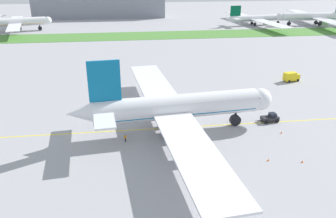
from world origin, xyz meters
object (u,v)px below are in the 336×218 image
airliner_foreground (175,107)px  traffic_cone_near_nose (269,159)px  service_truck_baggage_loader (291,77)px  parked_airliner_far_right (257,18)px  ground_crew_marshaller_front (125,137)px  traffic_cone_port_wing (282,132)px  parked_airliner_far_outer (315,17)px  ground_crew_wingwalker_port (183,118)px  pushback_tug (270,118)px  parked_airliner_far_centre (17,22)px  ground_crew_wingwalker_starboard (172,113)px  traffic_cone_starboard_wing (303,161)px

airliner_foreground → traffic_cone_near_nose: bearing=-42.8°
service_truck_baggage_loader → parked_airliner_far_right: parked_airliner_far_right is taller
ground_crew_marshaller_front → traffic_cone_port_wing: bearing=-0.8°
airliner_foreground → service_truck_baggage_loader: bearing=36.2°
parked_airliner_far_right → parked_airliner_far_outer: size_ratio=0.93×
ground_crew_marshaller_front → traffic_cone_near_nose: 30.94m
ground_crew_wingwalker_port → traffic_cone_near_nose: ground_crew_wingwalker_port is taller
pushback_tug → parked_airliner_far_centre: parked_airliner_far_centre is taller
traffic_cone_near_nose → ground_crew_wingwalker_port: bearing=124.0°
ground_crew_wingwalker_starboard → traffic_cone_starboard_wing: bearing=-48.4°
pushback_tug → ground_crew_marshaller_front: pushback_tug is taller
ground_crew_wingwalker_port → traffic_cone_starboard_wing: size_ratio=2.96×
traffic_cone_starboard_wing → traffic_cone_near_nose: bearing=167.3°
ground_crew_marshaller_front → service_truck_baggage_loader: 67.05m
pushback_tug → traffic_cone_near_nose: (-7.81, -18.04, -0.75)m
parked_airliner_far_right → parked_airliner_far_outer: parked_airliner_far_outer is taller
traffic_cone_port_wing → parked_airliner_far_centre: parked_airliner_far_centre is taller
pushback_tug → traffic_cone_port_wing: bearing=-89.5°
traffic_cone_starboard_wing → pushback_tug: bearing=86.2°
traffic_cone_near_nose → traffic_cone_starboard_wing: size_ratio=1.00×
ground_crew_wingwalker_port → parked_airliner_far_right: size_ratio=0.02×
ground_crew_wingwalker_port → ground_crew_marshaller_front: bearing=-148.2°
airliner_foreground → traffic_cone_port_wing: airliner_foreground is taller
ground_crew_wingwalker_port → parked_airliner_far_right: parked_airliner_far_right is taller
airliner_foreground → traffic_cone_starboard_wing: 29.56m
airliner_foreground → parked_airliner_far_right: (75.99, 147.82, -1.87)m
traffic_cone_starboard_wing → traffic_cone_port_wing: bearing=84.0°
ground_crew_wingwalker_port → traffic_cone_starboard_wing: ground_crew_wingwalker_port is taller
traffic_cone_port_wing → traffic_cone_starboard_wing: 12.91m
traffic_cone_near_nose → parked_airliner_far_centre: 183.02m
airliner_foreground → ground_crew_wingwalker_port: bearing=61.9°
parked_airliner_far_centre → parked_airliner_far_outer: size_ratio=0.75×
airliner_foreground → traffic_cone_port_wing: 25.79m
pushback_tug → parked_airliner_far_right: bearing=70.6°
traffic_cone_near_nose → traffic_cone_port_wing: 13.83m
airliner_foreground → ground_crew_marshaller_front: (-11.68, -3.72, -5.11)m
ground_crew_wingwalker_port → parked_airliner_far_outer: 175.89m
ground_crew_wingwalker_port → traffic_cone_port_wing: ground_crew_wingwalker_port is taller
ground_crew_wingwalker_port → traffic_cone_near_nose: bearing=-56.0°
service_truck_baggage_loader → parked_airliner_far_outer: size_ratio=0.07×
parked_airliner_far_outer → service_truck_baggage_loader: bearing=-121.9°
ground_crew_wingwalker_starboard → service_truck_baggage_loader: service_truck_baggage_loader is taller
parked_airliner_far_outer → airliner_foreground: bearing=-128.4°
airliner_foreground → service_truck_baggage_loader: size_ratio=13.16×
traffic_cone_starboard_wing → parked_airliner_far_right: size_ratio=0.01×
parked_airliner_far_right → traffic_cone_port_wing: bearing=-108.6°
airliner_foreground → parked_airliner_far_centre: airliner_foreground is taller
airliner_foreground → traffic_cone_starboard_wing: bearing=-36.1°
pushback_tug → parked_airliner_far_right: parked_airliner_far_right is taller
ground_crew_wingwalker_port → ground_crew_marshaller_front: 17.02m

